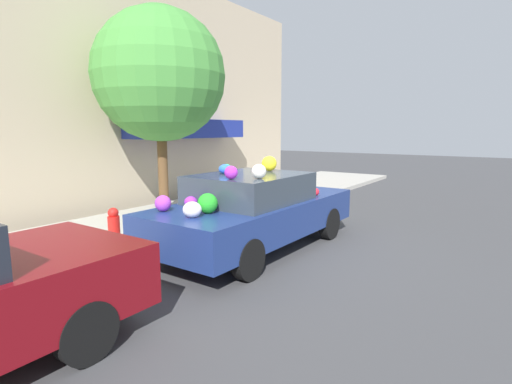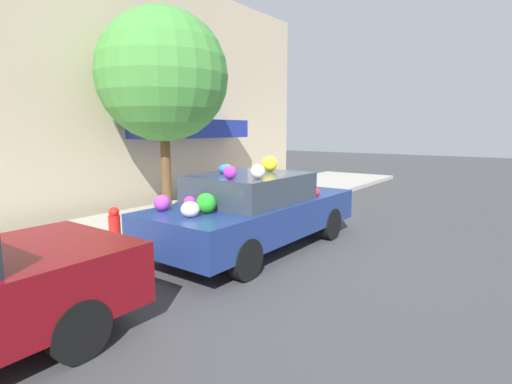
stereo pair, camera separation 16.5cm
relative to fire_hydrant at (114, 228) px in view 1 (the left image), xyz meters
The scene contains 6 objects.
ground_plane 2.45m from the fire_hydrant, 44.12° to the right, with size 60.00×60.00×0.00m, color #424244.
sidewalk_curb 2.05m from the fire_hydrant, 30.77° to the left, with size 24.00×3.20×0.13m.
building_facade 4.62m from the fire_hydrant, 59.76° to the left, with size 18.00×1.20×6.46m.
street_tree 4.24m from the fire_hydrant, 31.56° to the left, with size 3.12×3.12×4.84m.
fire_hydrant is the anchor object (origin of this frame).
art_car 2.45m from the fire_hydrant, 46.39° to the right, with size 4.39×1.88×1.66m.
Camera 1 is at (-5.83, -4.11, 2.15)m, focal length 28.00 mm.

